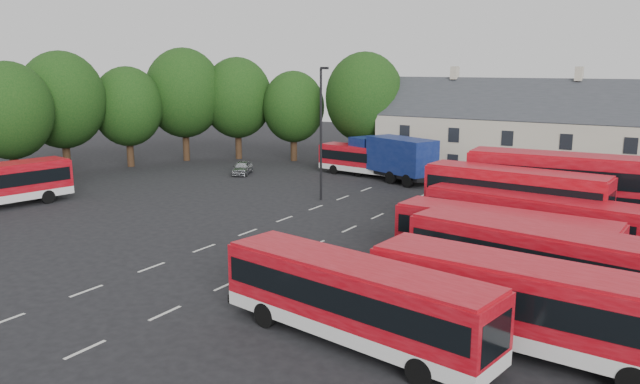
{
  "coord_description": "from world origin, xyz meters",
  "views": [
    {
      "loc": [
        23.4,
        -27.54,
        10.24
      ],
      "look_at": [
        2.9,
        5.86,
        2.2
      ],
      "focal_mm": 35.0,
      "sensor_mm": 36.0,
      "label": 1
    }
  ],
  "objects_px": {
    "bus_dd_south": "(514,201)",
    "silver_car": "(242,168)",
    "lamppost": "(321,130)",
    "box_truck": "(393,156)",
    "bus_row_a": "(355,295)"
  },
  "relations": [
    {
      "from": "lamppost",
      "to": "box_truck",
      "type": "bearing_deg",
      "value": 83.93
    },
    {
      "from": "bus_dd_south",
      "to": "silver_car",
      "type": "distance_m",
      "value": 29.56
    },
    {
      "from": "bus_dd_south",
      "to": "box_truck",
      "type": "distance_m",
      "value": 20.28
    },
    {
      "from": "lamppost",
      "to": "bus_row_a",
      "type": "bearing_deg",
      "value": -55.76
    },
    {
      "from": "bus_row_a",
      "to": "lamppost",
      "type": "bearing_deg",
      "value": 133.71
    },
    {
      "from": "box_truck",
      "to": "lamppost",
      "type": "bearing_deg",
      "value": -73.78
    },
    {
      "from": "lamppost",
      "to": "bus_dd_south",
      "type": "bearing_deg",
      "value": -13.73
    },
    {
      "from": "bus_row_a",
      "to": "box_truck",
      "type": "relative_size",
      "value": 1.22
    },
    {
      "from": "bus_row_a",
      "to": "box_truck",
      "type": "distance_m",
      "value": 33.91
    },
    {
      "from": "box_truck",
      "to": "silver_car",
      "type": "xyz_separation_m",
      "value": [
        -13.46,
        -4.6,
        -1.57
      ]
    },
    {
      "from": "bus_row_a",
      "to": "box_truck",
      "type": "height_order",
      "value": "box_truck"
    },
    {
      "from": "box_truck",
      "to": "lamppost",
      "type": "distance_m",
      "value": 10.98
    },
    {
      "from": "bus_dd_south",
      "to": "lamppost",
      "type": "relative_size",
      "value": 1.05
    },
    {
      "from": "bus_row_a",
      "to": "bus_dd_south",
      "type": "xyz_separation_m",
      "value": [
        1.36,
        17.04,
        0.54
      ]
    },
    {
      "from": "box_truck",
      "to": "silver_car",
      "type": "height_order",
      "value": "box_truck"
    }
  ]
}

